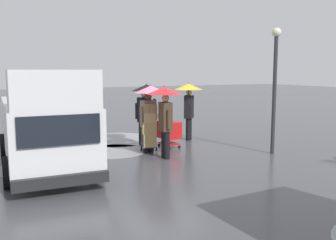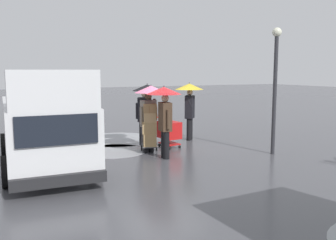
{
  "view_description": "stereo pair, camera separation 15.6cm",
  "coord_description": "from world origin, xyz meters",
  "px_view_note": "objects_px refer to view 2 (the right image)",
  "views": [
    {
      "loc": [
        5.3,
        10.71,
        2.59
      ],
      "look_at": [
        -0.02,
        0.42,
        1.05
      ],
      "focal_mm": 40.13,
      "sensor_mm": 36.0,
      "label": 1
    },
    {
      "loc": [
        5.16,
        10.78,
        2.59
      ],
      "look_at": [
        -0.02,
        0.42,
        1.05
      ],
      "focal_mm": 40.13,
      "sensor_mm": 36.0,
      "label": 2
    }
  ],
  "objects_px": {
    "cargo_van_parked_right": "(45,125)",
    "pedestrian_white_side": "(189,98)",
    "pedestrian_pink_side": "(164,105)",
    "street_lamp": "(275,77)",
    "pedestrian_black_side": "(150,103)",
    "hand_dolly_boxes": "(150,126)",
    "pedestrian_far_side": "(146,100)",
    "shopping_cart_vendor": "(169,131)"
  },
  "relations": [
    {
      "from": "pedestrian_white_side",
      "to": "street_lamp",
      "type": "height_order",
      "value": "street_lamp"
    },
    {
      "from": "shopping_cart_vendor",
      "to": "street_lamp",
      "type": "relative_size",
      "value": 0.26
    },
    {
      "from": "cargo_van_parked_right",
      "to": "pedestrian_pink_side",
      "type": "height_order",
      "value": "cargo_van_parked_right"
    },
    {
      "from": "hand_dolly_boxes",
      "to": "pedestrian_black_side",
      "type": "xyz_separation_m",
      "value": [
        -0.04,
        -0.05,
        0.72
      ]
    },
    {
      "from": "cargo_van_parked_right",
      "to": "pedestrian_white_side",
      "type": "relative_size",
      "value": 2.52
    },
    {
      "from": "pedestrian_black_side",
      "to": "pedestrian_white_side",
      "type": "distance_m",
      "value": 2.46
    },
    {
      "from": "pedestrian_far_side",
      "to": "pedestrian_pink_side",
      "type": "bearing_deg",
      "value": 82.27
    },
    {
      "from": "pedestrian_black_side",
      "to": "pedestrian_far_side",
      "type": "relative_size",
      "value": 1.0
    },
    {
      "from": "shopping_cart_vendor",
      "to": "pedestrian_pink_side",
      "type": "height_order",
      "value": "pedestrian_pink_side"
    },
    {
      "from": "shopping_cart_vendor",
      "to": "pedestrian_white_side",
      "type": "height_order",
      "value": "pedestrian_white_side"
    },
    {
      "from": "cargo_van_parked_right",
      "to": "pedestrian_pink_side",
      "type": "distance_m",
      "value": 3.37
    },
    {
      "from": "shopping_cart_vendor",
      "to": "pedestrian_far_side",
      "type": "height_order",
      "value": "pedestrian_far_side"
    },
    {
      "from": "cargo_van_parked_right",
      "to": "pedestrian_black_side",
      "type": "height_order",
      "value": "cargo_van_parked_right"
    },
    {
      "from": "shopping_cart_vendor",
      "to": "pedestrian_pink_side",
      "type": "distance_m",
      "value": 1.82
    },
    {
      "from": "cargo_van_parked_right",
      "to": "pedestrian_black_side",
      "type": "bearing_deg",
      "value": -169.29
    },
    {
      "from": "hand_dolly_boxes",
      "to": "pedestrian_far_side",
      "type": "distance_m",
      "value": 1.41
    },
    {
      "from": "cargo_van_parked_right",
      "to": "pedestrian_white_side",
      "type": "distance_m",
      "value": 5.73
    },
    {
      "from": "street_lamp",
      "to": "pedestrian_far_side",
      "type": "bearing_deg",
      "value": -45.64
    },
    {
      "from": "cargo_van_parked_right",
      "to": "pedestrian_black_side",
      "type": "relative_size",
      "value": 2.52
    },
    {
      "from": "pedestrian_white_side",
      "to": "street_lamp",
      "type": "distance_m",
      "value": 3.47
    },
    {
      "from": "cargo_van_parked_right",
      "to": "hand_dolly_boxes",
      "type": "bearing_deg",
      "value": -169.99
    },
    {
      "from": "cargo_van_parked_right",
      "to": "pedestrian_pink_side",
      "type": "bearing_deg",
      "value": 175.05
    },
    {
      "from": "pedestrian_black_side",
      "to": "street_lamp",
      "type": "xyz_separation_m",
      "value": [
        -3.31,
        1.94,
        0.8
      ]
    },
    {
      "from": "pedestrian_white_side",
      "to": "pedestrian_black_side",
      "type": "bearing_deg",
      "value": 29.98
    },
    {
      "from": "shopping_cart_vendor",
      "to": "hand_dolly_boxes",
      "type": "xyz_separation_m",
      "value": [
        0.91,
        0.42,
        0.28
      ]
    },
    {
      "from": "cargo_van_parked_right",
      "to": "shopping_cart_vendor",
      "type": "height_order",
      "value": "cargo_van_parked_right"
    },
    {
      "from": "cargo_van_parked_right",
      "to": "pedestrian_white_side",
      "type": "height_order",
      "value": "cargo_van_parked_right"
    },
    {
      "from": "cargo_van_parked_right",
      "to": "pedestrian_pink_side",
      "type": "relative_size",
      "value": 2.52
    },
    {
      "from": "pedestrian_far_side",
      "to": "pedestrian_white_side",
      "type": "bearing_deg",
      "value": -176.03
    },
    {
      "from": "pedestrian_pink_side",
      "to": "pedestrian_black_side",
      "type": "xyz_separation_m",
      "value": [
        0.06,
        -0.91,
        -0.01
      ]
    },
    {
      "from": "pedestrian_pink_side",
      "to": "street_lamp",
      "type": "height_order",
      "value": "street_lamp"
    },
    {
      "from": "cargo_van_parked_right",
      "to": "pedestrian_white_side",
      "type": "bearing_deg",
      "value": -161.11
    },
    {
      "from": "shopping_cart_vendor",
      "to": "pedestrian_far_side",
      "type": "distance_m",
      "value": 1.35
    },
    {
      "from": "shopping_cart_vendor",
      "to": "street_lamp",
      "type": "xyz_separation_m",
      "value": [
        -2.44,
        2.31,
        1.8
      ]
    },
    {
      "from": "shopping_cart_vendor",
      "to": "street_lamp",
      "type": "height_order",
      "value": "street_lamp"
    },
    {
      "from": "pedestrian_pink_side",
      "to": "pedestrian_black_side",
      "type": "bearing_deg",
      "value": -86.08
    },
    {
      "from": "shopping_cart_vendor",
      "to": "pedestrian_far_side",
      "type": "bearing_deg",
      "value": -54.01
    },
    {
      "from": "pedestrian_black_side",
      "to": "pedestrian_pink_side",
      "type": "bearing_deg",
      "value": 93.92
    },
    {
      "from": "pedestrian_pink_side",
      "to": "street_lamp",
      "type": "xyz_separation_m",
      "value": [
        -3.25,
        1.03,
        0.79
      ]
    },
    {
      "from": "shopping_cart_vendor",
      "to": "pedestrian_white_side",
      "type": "xyz_separation_m",
      "value": [
        -1.26,
        -0.86,
        1.02
      ]
    },
    {
      "from": "shopping_cart_vendor",
      "to": "pedestrian_black_side",
      "type": "xyz_separation_m",
      "value": [
        0.87,
        0.37,
        1.0
      ]
    },
    {
      "from": "pedestrian_black_side",
      "to": "street_lamp",
      "type": "relative_size",
      "value": 0.56
    }
  ]
}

